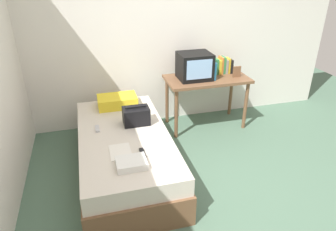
{
  "coord_description": "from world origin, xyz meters",
  "views": [
    {
      "loc": [
        -1.14,
        -2.24,
        2.21
      ],
      "look_at": [
        -0.24,
        1.02,
        0.51
      ],
      "focal_mm": 32.88,
      "sensor_mm": 36.0,
      "label": 1
    }
  ],
  "objects_px": {
    "bed": "(125,153)",
    "handbag": "(136,116)",
    "water_bottle": "(214,72)",
    "pillow": "(117,101)",
    "magazine": "(120,152)",
    "book_row": "(222,66)",
    "desk": "(207,84)",
    "folded_towel": "(131,163)",
    "tv": "(195,66)",
    "remote_dark": "(142,153)",
    "picture_frame": "(237,72)",
    "remote_silver": "(97,129)"
  },
  "relations": [
    {
      "from": "book_row",
      "to": "handbag",
      "type": "bearing_deg",
      "value": -150.84
    },
    {
      "from": "desk",
      "to": "pillow",
      "type": "distance_m",
      "value": 1.29
    },
    {
      "from": "water_bottle",
      "to": "picture_frame",
      "type": "relative_size",
      "value": 1.57
    },
    {
      "from": "picture_frame",
      "to": "remote_dark",
      "type": "height_order",
      "value": "picture_frame"
    },
    {
      "from": "book_row",
      "to": "pillow",
      "type": "height_order",
      "value": "book_row"
    },
    {
      "from": "remote_silver",
      "to": "bed",
      "type": "bearing_deg",
      "value": -30.46
    },
    {
      "from": "tv",
      "to": "book_row",
      "type": "distance_m",
      "value": 0.5
    },
    {
      "from": "desk",
      "to": "book_row",
      "type": "relative_size",
      "value": 4.42
    },
    {
      "from": "handbag",
      "to": "magazine",
      "type": "bearing_deg",
      "value": -115.46
    },
    {
      "from": "picture_frame",
      "to": "book_row",
      "type": "bearing_deg",
      "value": 119.33
    },
    {
      "from": "book_row",
      "to": "pillow",
      "type": "relative_size",
      "value": 0.53
    },
    {
      "from": "pillow",
      "to": "folded_towel",
      "type": "distance_m",
      "value": 1.36
    },
    {
      "from": "water_bottle",
      "to": "magazine",
      "type": "height_order",
      "value": "water_bottle"
    },
    {
      "from": "magazine",
      "to": "book_row",
      "type": "bearing_deg",
      "value": 38.59
    },
    {
      "from": "folded_towel",
      "to": "book_row",
      "type": "bearing_deg",
      "value": 44.87
    },
    {
      "from": "desk",
      "to": "remote_dark",
      "type": "xyz_separation_m",
      "value": [
        -1.19,
        -1.3,
        -0.13
      ]
    },
    {
      "from": "tv",
      "to": "folded_towel",
      "type": "relative_size",
      "value": 1.57
    },
    {
      "from": "desk",
      "to": "pillow",
      "type": "height_order",
      "value": "desk"
    },
    {
      "from": "magazine",
      "to": "remote_dark",
      "type": "relative_size",
      "value": 1.86
    },
    {
      "from": "desk",
      "to": "picture_frame",
      "type": "xyz_separation_m",
      "value": [
        0.41,
        -0.08,
        0.17
      ]
    },
    {
      "from": "bed",
      "to": "magazine",
      "type": "distance_m",
      "value": 0.46
    },
    {
      "from": "magazine",
      "to": "handbag",
      "type": "bearing_deg",
      "value": 64.54
    },
    {
      "from": "picture_frame",
      "to": "magazine",
      "type": "height_order",
      "value": "picture_frame"
    },
    {
      "from": "tv",
      "to": "handbag",
      "type": "xyz_separation_m",
      "value": [
        -0.94,
        -0.67,
        -0.31
      ]
    },
    {
      "from": "book_row",
      "to": "handbag",
      "type": "relative_size",
      "value": 0.87
    },
    {
      "from": "folded_towel",
      "to": "pillow",
      "type": "bearing_deg",
      "value": 88.29
    },
    {
      "from": "remote_dark",
      "to": "remote_silver",
      "type": "distance_m",
      "value": 0.73
    },
    {
      "from": "desk",
      "to": "folded_towel",
      "type": "distance_m",
      "value": 1.98
    },
    {
      "from": "desk",
      "to": "magazine",
      "type": "relative_size",
      "value": 4.0
    },
    {
      "from": "remote_silver",
      "to": "folded_towel",
      "type": "xyz_separation_m",
      "value": [
        0.26,
        -0.79,
        0.02
      ]
    },
    {
      "from": "pillow",
      "to": "bed",
      "type": "bearing_deg",
      "value": -92.05
    },
    {
      "from": "water_bottle",
      "to": "pillow",
      "type": "bearing_deg",
      "value": 179.62
    },
    {
      "from": "bed",
      "to": "book_row",
      "type": "relative_size",
      "value": 7.63
    },
    {
      "from": "desk",
      "to": "picture_frame",
      "type": "bearing_deg",
      "value": -11.43
    },
    {
      "from": "pillow",
      "to": "water_bottle",
      "type": "bearing_deg",
      "value": -0.38
    },
    {
      "from": "tv",
      "to": "pillow",
      "type": "relative_size",
      "value": 0.88
    },
    {
      "from": "tv",
      "to": "remote_dark",
      "type": "xyz_separation_m",
      "value": [
        -1.0,
        -1.31,
        -0.4
      ]
    },
    {
      "from": "picture_frame",
      "to": "water_bottle",
      "type": "bearing_deg",
      "value": -174.17
    },
    {
      "from": "picture_frame",
      "to": "handbag",
      "type": "height_order",
      "value": "picture_frame"
    },
    {
      "from": "desk",
      "to": "magazine",
      "type": "bearing_deg",
      "value": -139.14
    },
    {
      "from": "water_bottle",
      "to": "book_row",
      "type": "relative_size",
      "value": 0.93
    },
    {
      "from": "bed",
      "to": "tv",
      "type": "relative_size",
      "value": 4.55
    },
    {
      "from": "water_bottle",
      "to": "folded_towel",
      "type": "xyz_separation_m",
      "value": [
        -1.38,
        -1.35,
        -0.32
      ]
    },
    {
      "from": "bed",
      "to": "tv",
      "type": "bearing_deg",
      "value": 37.25
    },
    {
      "from": "magazine",
      "to": "remote_silver",
      "type": "xyz_separation_m",
      "value": [
        -0.19,
        0.53,
        0.01
      ]
    },
    {
      "from": "book_row",
      "to": "remote_dark",
      "type": "xyz_separation_m",
      "value": [
        -1.47,
        -1.43,
        -0.33
      ]
    },
    {
      "from": "bed",
      "to": "magazine",
      "type": "height_order",
      "value": "magazine"
    },
    {
      "from": "bed",
      "to": "handbag",
      "type": "relative_size",
      "value": 6.67
    },
    {
      "from": "book_row",
      "to": "handbag",
      "type": "xyz_separation_m",
      "value": [
        -1.42,
        -0.79,
        -0.24
      ]
    },
    {
      "from": "picture_frame",
      "to": "pillow",
      "type": "bearing_deg",
      "value": -179.06
    }
  ]
}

